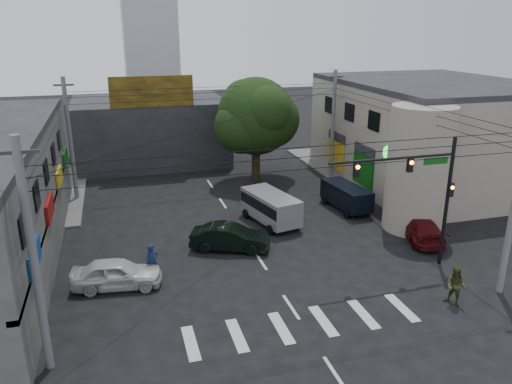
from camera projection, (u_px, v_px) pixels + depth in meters
name	position (u px, v px, depth m)	size (l,w,h in m)	color
ground	(272.00, 278.00, 26.28)	(160.00, 160.00, 0.00)	black
sidewalk_far_right	(394.00, 164.00, 47.36)	(16.00, 16.00, 0.15)	#514F4C
building_right	(430.00, 134.00, 41.56)	(14.00, 18.00, 8.00)	gray
corner_column	(419.00, 169.00, 31.53)	(4.00, 4.00, 8.00)	gray
building_far	(150.00, 131.00, 47.97)	(14.00, 10.00, 6.00)	#232326
billboard	(152.00, 92.00, 42.14)	(7.00, 0.30, 2.60)	olive
street_tree	(256.00, 117.00, 41.07)	(6.40, 6.40, 8.70)	black
traffic_gantry	(422.00, 184.00, 25.87)	(7.10, 0.35, 7.20)	black
utility_pole_near_left	(34.00, 260.00, 17.97)	(0.32, 0.32, 9.20)	#59595B
utility_pole_far_left	(70.00, 140.00, 36.65)	(0.32, 0.32, 9.20)	#59595B
utility_pole_far_right	(333.00, 125.00, 42.14)	(0.32, 0.32, 9.20)	#59595B
dark_sedan	(230.00, 238.00, 29.35)	(4.91, 3.27, 1.53)	black
white_compact	(117.00, 274.00, 25.11)	(4.68, 2.40, 1.53)	silver
maroon_sedan	(421.00, 229.00, 30.78)	(3.17, 5.15, 1.39)	#500B0F
silver_minivan	(271.00, 209.00, 33.18)	(3.07, 5.12, 2.06)	gray
navy_van	(346.00, 197.00, 35.76)	(2.19, 4.64, 1.79)	black
traffic_officer	(152.00, 261.00, 26.02)	(0.78, 0.62, 1.87)	#131F44
pedestrian_olive	(456.00, 286.00, 23.48)	(1.13, 1.19, 1.95)	#383D1C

